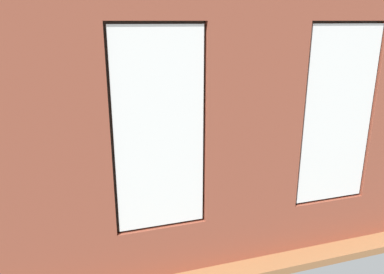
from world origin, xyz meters
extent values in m
cube|color=#99663D|center=(0.00, 0.00, -0.05)|extent=(6.64, 5.62, 0.10)
cube|color=brown|center=(0.00, 2.43, 1.68)|extent=(1.19, 0.16, 3.36)
cube|color=brown|center=(2.32, 2.43, 1.68)|extent=(1.41, 0.16, 3.36)
cube|color=brown|center=(-1.10, 2.43, 0.32)|extent=(1.02, 0.16, 0.63)
cube|color=white|center=(-1.10, 2.47, 1.75)|extent=(0.96, 0.03, 2.17)
cube|color=#38281E|center=(-1.10, 2.41, 1.75)|extent=(1.02, 0.04, 2.23)
cube|color=brown|center=(1.10, 2.43, 0.32)|extent=(1.02, 0.16, 0.63)
cube|color=white|center=(1.10, 2.47, 1.75)|extent=(0.96, 0.03, 2.17)
cube|color=#38281E|center=(1.10, 2.41, 1.75)|extent=(1.02, 0.04, 2.23)
cube|color=#A87547|center=(0.00, 2.33, 0.60)|extent=(3.43, 0.24, 0.06)
cube|color=black|center=(0.00, 2.34, 2.25)|extent=(0.49, 0.03, 0.62)
cube|color=#A33875|center=(0.00, 2.32, 2.25)|extent=(0.43, 0.01, 0.56)
cube|color=silver|center=(2.97, 0.20, 1.68)|extent=(0.10, 4.62, 3.36)
cube|color=black|center=(0.59, 1.73, 0.21)|extent=(1.93, 0.85, 0.42)
cube|color=black|center=(0.59, 2.05, 0.61)|extent=(1.93, 0.24, 0.38)
cube|color=black|center=(-0.27, 1.73, 0.52)|extent=(0.22, 0.85, 0.24)
cube|color=black|center=(1.44, 1.73, 0.52)|extent=(0.22, 0.85, 0.24)
cube|color=black|center=(0.22, 1.69, 0.48)|extent=(0.68, 0.65, 0.12)
cube|color=black|center=(0.96, 1.69, 0.48)|extent=(0.68, 0.65, 0.12)
cube|color=black|center=(-2.27, 0.17, 0.21)|extent=(0.92, 2.11, 0.42)
cube|color=black|center=(-2.59, 0.16, 0.61)|extent=(0.31, 2.09, 0.38)
cube|color=black|center=(-2.24, -0.76, 0.52)|extent=(0.86, 0.25, 0.24)
cube|color=black|center=(-2.30, 1.10, 0.52)|extent=(0.86, 0.25, 0.24)
cube|color=black|center=(-2.21, -0.38, 0.48)|extent=(0.66, 0.53, 0.12)
cube|color=black|center=(-2.23, 0.17, 0.48)|extent=(0.66, 0.53, 0.12)
cube|color=black|center=(-2.25, 0.72, 0.48)|extent=(0.66, 0.53, 0.12)
cube|color=olive|center=(0.33, 0.26, 0.40)|extent=(1.21, 0.87, 0.04)
cube|color=olive|center=(-0.21, -0.12, 0.19)|extent=(0.07, 0.07, 0.38)
cube|color=olive|center=(0.88, -0.12, 0.19)|extent=(0.07, 0.07, 0.38)
cube|color=olive|center=(-0.21, 0.64, 0.19)|extent=(0.07, 0.07, 0.38)
cube|color=olive|center=(0.88, 0.64, 0.19)|extent=(0.07, 0.07, 0.38)
cylinder|color=#4C4C51|center=(0.24, 0.39, 0.47)|extent=(0.08, 0.08, 0.09)
cylinder|color=#B7333D|center=(0.00, 0.11, 0.47)|extent=(0.08, 0.08, 0.11)
cylinder|color=brown|center=(0.48, 0.15, 0.47)|extent=(0.11, 0.11, 0.10)
sphere|color=#3D8E42|center=(0.48, 0.15, 0.58)|extent=(0.14, 0.14, 0.14)
cube|color=black|center=(0.33, 0.26, 0.43)|extent=(0.06, 0.17, 0.02)
cube|color=#59595B|center=(0.70, 0.39, 0.43)|extent=(0.12, 0.17, 0.02)
cube|color=black|center=(2.67, 0.14, 0.29)|extent=(1.15, 0.42, 0.58)
cube|color=black|center=(2.67, 0.14, 0.60)|extent=(0.40, 0.20, 0.05)
cube|color=black|center=(2.67, 0.14, 0.66)|extent=(0.06, 0.04, 0.06)
cube|color=black|center=(2.67, 0.14, 0.94)|extent=(0.91, 0.04, 0.51)
cube|color=black|center=(2.67, 0.12, 0.94)|extent=(0.86, 0.01, 0.46)
cylinder|color=brown|center=(-0.83, 1.73, 0.15)|extent=(0.25, 0.25, 0.29)
cylinder|color=brown|center=(-0.83, 1.73, 0.35)|extent=(0.04, 0.04, 0.11)
ellipsoid|color=#1E5B28|center=(-0.83, 1.73, 0.59)|extent=(0.44, 0.44, 0.39)
cylinder|color=gray|center=(-2.47, 1.88, 0.16)|extent=(0.29, 0.29, 0.32)
cylinder|color=brown|center=(-2.47, 1.88, 0.57)|extent=(0.05, 0.05, 0.50)
cone|color=#286B2D|center=(-2.29, 1.86, 1.01)|extent=(0.46, 0.18, 0.46)
cone|color=#286B2D|center=(-2.50, 1.71, 1.02)|extent=(0.21, 0.45, 0.48)
cylinder|color=#47423D|center=(-2.47, -1.81, 0.13)|extent=(0.21, 0.21, 0.27)
cylinder|color=brown|center=(-2.47, -1.81, 0.56)|extent=(0.04, 0.04, 0.60)
cone|color=#1E5B28|center=(-2.23, -1.84, 1.07)|extent=(0.58, 0.21, 0.52)
cone|color=#1E5B28|center=(-2.44, -1.60, 1.09)|extent=(0.22, 0.54, 0.56)
cone|color=#1E5B28|center=(-2.60, -1.70, 1.12)|extent=(0.44, 0.40, 0.60)
cone|color=#1E5B28|center=(-2.66, -1.94, 1.07)|extent=(0.54, 0.43, 0.53)
cone|color=#1E5B28|center=(-2.44, -1.98, 1.12)|extent=(0.21, 0.48, 0.60)
cylinder|color=#9E5638|center=(2.37, -1.76, 0.17)|extent=(0.29, 0.29, 0.33)
cylinder|color=brown|center=(2.37, -1.76, 0.42)|extent=(0.04, 0.04, 0.18)
ellipsoid|color=#1E5B28|center=(2.37, -1.76, 0.74)|extent=(0.55, 0.55, 0.47)
cylinder|color=#9E5638|center=(-0.69, -0.89, 0.07)|extent=(0.15, 0.15, 0.14)
cylinder|color=brown|center=(-0.69, -0.89, 0.23)|extent=(0.02, 0.02, 0.17)
ellipsoid|color=#1E5B28|center=(-0.69, -0.89, 0.40)|extent=(0.28, 0.28, 0.18)
cylinder|color=#9E5638|center=(2.12, 1.17, 0.20)|extent=(0.43, 0.43, 0.40)
cylinder|color=brown|center=(2.12, 1.17, 0.65)|extent=(0.08, 0.08, 0.50)
cone|color=#286B2D|center=(2.41, 1.17, 1.10)|extent=(0.65, 0.13, 0.50)
cone|color=#286B2D|center=(2.24, 1.33, 1.19)|extent=(0.40, 0.46, 0.65)
cone|color=#286B2D|center=(2.06, 1.38, 1.17)|extent=(0.24, 0.54, 0.63)
cone|color=#286B2D|center=(1.91, 1.28, 1.16)|extent=(0.55, 0.36, 0.60)
cone|color=#286B2D|center=(1.92, 1.10, 1.18)|extent=(0.53, 0.29, 0.63)
cone|color=#286B2D|center=(2.08, 0.99, 1.19)|extent=(0.21, 0.49, 0.66)
cone|color=#286B2D|center=(2.27, 1.04, 1.19)|extent=(0.44, 0.40, 0.65)
camera|label=1|loc=(1.90, 6.14, 2.86)|focal=35.00mm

